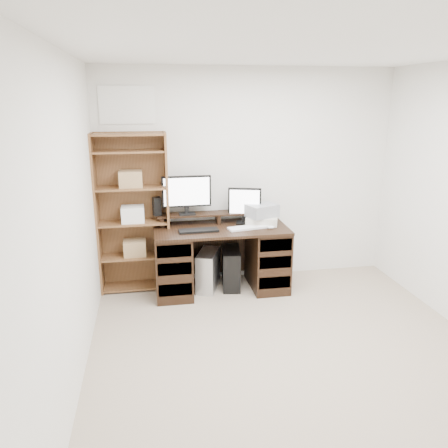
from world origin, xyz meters
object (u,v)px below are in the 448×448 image
object	(u,v)px
monitor_small	(245,204)
printer	(262,220)
desk	(221,257)
bookshelf	(133,212)
monitor_wide	(187,193)
tower_black	(231,268)
tower_silver	(208,270)

from	to	relation	value
monitor_small	printer	xyz separation A→B (m)	(0.19, -0.07, -0.18)
desk	bookshelf	world-z (taller)	bookshelf
desk	monitor_wide	size ratio (longest dim) A/B	2.69
monitor_wide	tower_black	bearing A→B (deg)	-18.28
monitor_small	tower_black	xyz separation A→B (m)	(-0.17, -0.07, -0.75)
monitor_wide	tower_silver	bearing A→B (deg)	-38.74
desk	tower_silver	xyz separation A→B (m)	(-0.14, 0.04, -0.16)
monitor_small	tower_black	world-z (taller)	monitor_small
bookshelf	tower_black	bearing A→B (deg)	-8.47
printer	tower_silver	size ratio (longest dim) A/B	0.79
printer	bookshelf	bearing A→B (deg)	-168.22
tower_silver	desk	bearing A→B (deg)	5.61
monitor_wide	tower_black	xyz separation A→B (m)	(0.49, -0.15, -0.89)
tower_silver	tower_black	world-z (taller)	tower_black
monitor_wide	bookshelf	distance (m)	0.64
printer	tower_silver	bearing A→B (deg)	-160.42
monitor_wide	tower_black	size ratio (longest dim) A/B	1.15
monitor_wide	monitor_small	size ratio (longest dim) A/B	1.34
monitor_small	bookshelf	world-z (taller)	bookshelf
printer	tower_silver	world-z (taller)	printer
monitor_small	bookshelf	size ratio (longest dim) A/B	0.23
bookshelf	printer	bearing A→B (deg)	-6.22
tower_black	tower_silver	bearing A→B (deg)	-169.32
tower_silver	monitor_wide	bearing A→B (deg)	161.85
bookshelf	monitor_small	bearing A→B (deg)	-4.02
tower_silver	bookshelf	world-z (taller)	bookshelf
monitor_small	printer	distance (m)	0.27
tower_silver	monitor_small	bearing A→B (deg)	30.85
monitor_small	tower_silver	distance (m)	0.88
desk	tower_silver	size ratio (longest dim) A/B	3.32
monitor_small	desk	bearing A→B (deg)	-142.04
monitor_wide	bookshelf	world-z (taller)	bookshelf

